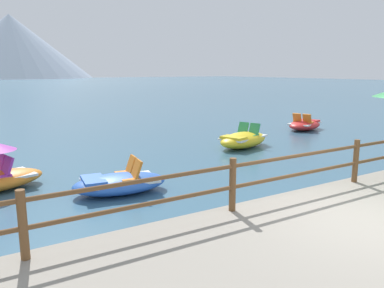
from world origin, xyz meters
The scene contains 6 objects.
ground_plane centered at (0.00, 40.00, 0.00)m, with size 200.00×200.00×0.00m, color #38607A.
dock_railing centered at (0.00, 1.55, 0.97)m, with size 23.92×0.12×0.95m.
pedal_boat_0 centered at (-2.60, 4.71, 0.24)m, with size 2.33×1.48×0.81m.
pedal_boat_2 centered at (3.31, 7.42, 0.30)m, with size 2.69×1.93×0.89m.
pedal_boat_3 centered at (8.56, 9.23, 0.25)m, with size 2.47×1.89×0.82m.
distant_peak centered at (12.88, 149.91, 11.07)m, with size 55.31×55.31×22.15m, color #93A3B7.
Camera 1 is at (-5.67, -3.58, 2.85)m, focal length 35.93 mm.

